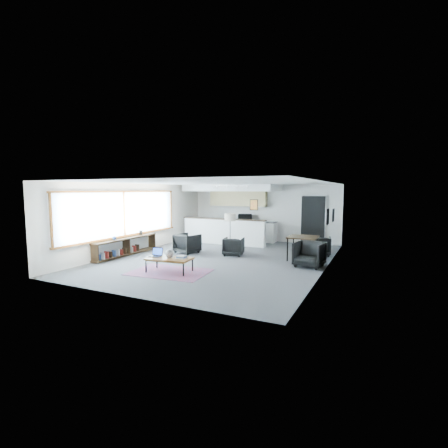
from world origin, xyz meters
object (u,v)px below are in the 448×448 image
at_px(book_stack, 181,257).
at_px(dining_table, 303,239).
at_px(laptop, 157,254).
at_px(dining_chair_far, 320,246).
at_px(dining_chair_near, 309,255).
at_px(floor_lamp, 230,219).
at_px(coffee_table, 169,259).
at_px(ceramic_pot, 170,254).
at_px(armchair_right, 234,246).
at_px(microwave, 245,217).
at_px(armchair_left, 187,242).

relative_size(book_stack, dining_table, 0.32).
bearing_deg(laptop, dining_chair_far, 43.32).
bearing_deg(dining_chair_near, laptop, -141.46).
bearing_deg(floor_lamp, coffee_table, -95.31).
height_order(ceramic_pot, armchair_right, armchair_right).
bearing_deg(coffee_table, armchair_right, 71.12).
bearing_deg(dining_chair_far, floor_lamp, 5.45).
xyz_separation_m(armchair_right, dining_table, (2.43, 0.32, 0.37)).
height_order(floor_lamp, dining_table, floor_lamp).
height_order(dining_chair_near, dining_chair_far, dining_chair_near).
height_order(armchair_right, microwave, microwave).
relative_size(coffee_table, armchair_right, 1.91).
relative_size(laptop, dining_table, 0.38).
distance_m(book_stack, armchair_left, 2.98).
relative_size(book_stack, microwave, 0.53).
bearing_deg(ceramic_pot, book_stack, 16.40).
distance_m(armchair_left, dining_chair_far, 4.88).
distance_m(coffee_table, floor_lamp, 3.61).
distance_m(ceramic_pot, book_stack, 0.36).
height_order(armchair_left, floor_lamp, floor_lamp).
bearing_deg(coffee_table, book_stack, 5.09).
xyz_separation_m(armchair_right, floor_lamp, (-0.34, 0.45, 0.93)).
relative_size(coffee_table, ceramic_pot, 5.36).
height_order(ceramic_pot, book_stack, ceramic_pot).
xyz_separation_m(armchair_right, dining_chair_near, (2.82, -0.60, 0.01)).
relative_size(laptop, dining_chair_near, 0.49).
bearing_deg(dining_chair_far, dining_table, 58.54).
xyz_separation_m(laptop, book_stack, (0.84, 0.04, -0.03)).
bearing_deg(ceramic_pot, coffee_table, 140.59).
xyz_separation_m(book_stack, armchair_left, (-1.44, 2.60, -0.06)).
bearing_deg(microwave, dining_table, -51.28).
xyz_separation_m(armchair_right, microwave, (-0.96, 3.44, 0.77)).
bearing_deg(dining_table, coffee_table, -132.71).
bearing_deg(dining_chair_far, ceramic_pot, 41.36).
relative_size(ceramic_pot, microwave, 0.44).
bearing_deg(dining_table, laptop, -137.17).
xyz_separation_m(dining_chair_near, microwave, (-3.78, 4.04, 0.76)).
xyz_separation_m(laptop, dining_chair_far, (3.97, 4.35, -0.16)).
bearing_deg(dining_chair_far, armchair_right, 15.18).
relative_size(coffee_table, book_stack, 4.50).
bearing_deg(coffee_table, armchair_left, 105.49).
bearing_deg(armchair_right, coffee_table, 66.01).
xyz_separation_m(ceramic_pot, dining_chair_near, (3.46, 2.45, -0.18)).
height_order(laptop, armchair_left, armchair_left).
xyz_separation_m(ceramic_pot, armchair_left, (-1.11, 2.70, -0.14)).
relative_size(coffee_table, dining_chair_far, 2.08).
height_order(book_stack, floor_lamp, floor_lamp).
height_order(book_stack, dining_table, dining_table).
xyz_separation_m(armchair_right, dining_chair_far, (2.82, 1.36, -0.03)).
bearing_deg(laptop, ceramic_pot, -11.27).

